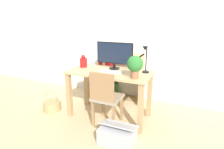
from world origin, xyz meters
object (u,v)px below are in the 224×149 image
basket (52,105)px  desk_lamp (145,57)px  potted_plant (135,65)px  keyboard (111,71)px  monitor (114,54)px  storage_box (118,134)px  chair (106,96)px  vase (83,62)px  bookshelf (113,78)px

basket → desk_lamp: bearing=12.0°
potted_plant → keyboard: bearing=160.9°
monitor → storage_box: 1.23m
keyboard → desk_lamp: bearing=14.7°
potted_plant → storage_box: (-0.07, -0.41, -0.83)m
chair → basket: (-1.07, 0.05, -0.37)m
desk_lamp → chair: bearing=-140.9°
vase → desk_lamp: bearing=1.9°
monitor → vase: monitor is taller
potted_plant → basket: potted_plant is taller
potted_plant → monitor: bearing=142.2°
vase → storage_box: vase is taller
monitor → potted_plant: monitor is taller
vase → monitor: bearing=11.6°
chair → vase: bearing=143.8°
vase → chair: (0.57, -0.34, -0.39)m
potted_plant → basket: bearing=-178.0°
chair → basket: chair is taller
desk_lamp → basket: desk_lamp is taller
monitor → bookshelf: 0.90m
vase → desk_lamp: size_ratio=0.51×
desk_lamp → potted_plant: (-0.07, -0.28, -0.07)m
potted_plant → basket: (-1.46, -0.05, -0.85)m
chair → bookshelf: bookshelf is taller
keyboard → chair: chair is taller
keyboard → desk_lamp: desk_lamp is taller
desk_lamp → vase: bearing=-178.1°
storage_box → vase: bearing=143.7°
storage_box → bookshelf: bearing=116.1°
desk_lamp → chair: (-0.46, -0.37, -0.55)m
potted_plant → chair: potted_plant is taller
monitor → vase: size_ratio=2.90×
vase → chair: size_ratio=0.25×
keyboard → basket: keyboard is taller
desk_lamp → basket: 1.81m
vase → bookshelf: vase is taller
keyboard → chair: 0.40m
desk_lamp → bookshelf: size_ratio=0.45×
bookshelf → basket: bookshelf is taller
potted_plant → bookshelf: bearing=128.0°
monitor → potted_plant: size_ratio=1.98×
chair → storage_box: size_ratio=1.87×
chair → basket: 1.13m
keyboard → storage_box: size_ratio=0.81×
keyboard → bookshelf: bookshelf is taller
vase → basket: (-0.50, -0.29, -0.76)m
bookshelf → storage_box: (0.66, -1.35, -0.28)m
monitor → basket: 1.42m
desk_lamp → storage_box: size_ratio=0.91×
potted_plant → bookshelf: 1.31m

